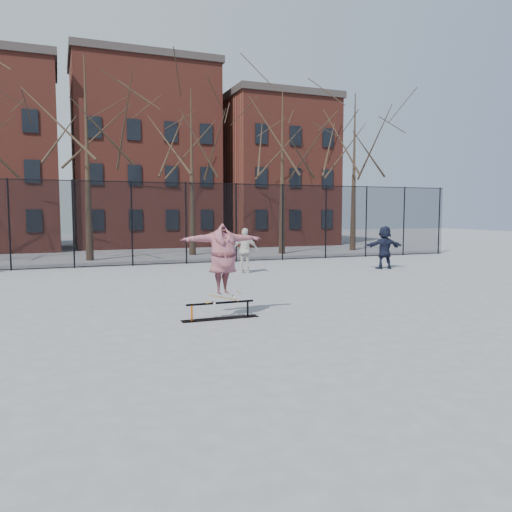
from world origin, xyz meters
name	(u,v)px	position (x,y,z in m)	size (l,w,h in m)	color
ground	(266,318)	(0.00, 0.00, 0.00)	(100.00, 100.00, 0.00)	slate
skate_rail	(220,312)	(-1.06, 0.30, 0.16)	(1.90, 0.29, 0.42)	black
skateboard	(223,300)	(-0.98, 0.30, 0.46)	(0.80, 0.19, 0.10)	#A17840
skater	(223,263)	(-0.98, 0.30, 1.36)	(2.08, 0.56, 1.69)	#43388C
bystander_white	(245,251)	(2.61, 8.45, 0.94)	(1.11, 0.46, 1.89)	silver
bystander_navy	(384,247)	(8.97, 7.64, 0.97)	(1.79, 0.57, 1.93)	#191D33
fence	(161,222)	(-0.01, 13.00, 2.05)	(34.03, 0.07, 4.00)	black
tree_row	(141,124)	(-0.25, 17.15, 7.36)	(33.66, 7.46, 10.67)	black
rowhouses	(136,163)	(0.72, 26.00, 6.06)	(29.00, 7.00, 13.00)	maroon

